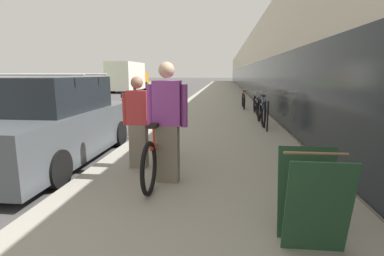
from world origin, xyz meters
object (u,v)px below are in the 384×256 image
object	(u,v)px
person_rider	(167,123)
cruiser_bike_middle	(256,105)
cruiser_bike_farthest	(243,100)
moving_truck	(128,77)
parked_sedan_curbside	(54,124)
person_bystander	(138,123)
cruiser_bike_nearest	(261,111)
sandwich_board_sign	(312,199)
tandem_bicycle	(162,150)
bike_rack_hoop	(266,112)
vintage_roadster_curbside	(133,107)

from	to	relation	value
person_rider	cruiser_bike_middle	size ratio (longest dim) A/B	1.00
cruiser_bike_farthest	moving_truck	xyz separation A→B (m)	(-9.90, 13.83, 0.88)
cruiser_bike_farthest	parked_sedan_curbside	xyz separation A→B (m)	(-4.21, -8.50, 0.25)
person_bystander	cruiser_bike_nearest	world-z (taller)	person_bystander
cruiser_bike_middle	sandwich_board_sign	distance (m)	9.23
cruiser_bike_middle	cruiser_bike_nearest	bearing A→B (deg)	-92.02
tandem_bicycle	cruiser_bike_nearest	size ratio (longest dim) A/B	1.28
cruiser_bike_farthest	cruiser_bike_middle	bearing A→B (deg)	-79.89
tandem_bicycle	bike_rack_hoop	distance (m)	4.59
sandwich_board_sign	moving_truck	world-z (taller)	moving_truck
bike_rack_hoop	parked_sedan_curbside	size ratio (longest dim) A/B	0.19
cruiser_bike_farthest	sandwich_board_sign	world-z (taller)	sandwich_board_sign
parked_sedan_curbside	moving_truck	bearing A→B (deg)	104.30
person_rider	bike_rack_hoop	bearing A→B (deg)	65.10
person_bystander	moving_truck	bearing A→B (deg)	108.26
parked_sedan_curbside	vintage_roadster_curbside	world-z (taller)	parked_sedan_curbside
cruiser_bike_farthest	bike_rack_hoop	bearing A→B (deg)	-86.77
sandwich_board_sign	vintage_roadster_curbside	world-z (taller)	sandwich_board_sign
person_bystander	vintage_roadster_curbside	distance (m)	6.61
cruiser_bike_farthest	moving_truck	world-z (taller)	moving_truck
tandem_bicycle	cruiser_bike_farthest	bearing A→B (deg)	78.84
person_bystander	cruiser_bike_middle	xyz separation A→B (m)	(2.69, 7.08, -0.40)
cruiser_bike_middle	vintage_roadster_curbside	world-z (taller)	cruiser_bike_middle
moving_truck	cruiser_bike_nearest	bearing A→B (deg)	-60.85
person_rider	cruiser_bike_farthest	distance (m)	9.90
tandem_bicycle	person_rider	xyz separation A→B (m)	(0.15, -0.30, 0.49)
moving_truck	cruiser_bike_farthest	bearing A→B (deg)	-54.40
bike_rack_hoop	cruiser_bike_middle	distance (m)	3.35
tandem_bicycle	cruiser_bike_farthest	distance (m)	9.62
person_rider	vintage_roadster_curbside	distance (m)	7.39
person_rider	moving_truck	bearing A→B (deg)	109.17
bike_rack_hoop	parked_sedan_curbside	world-z (taller)	parked_sedan_curbside
cruiser_bike_middle	sandwich_board_sign	bearing A→B (deg)	-92.71
tandem_bicycle	moving_truck	distance (m)	24.63
person_bystander	bike_rack_hoop	size ratio (longest dim) A/B	1.82
cruiser_bike_farthest	moving_truck	size ratio (longest dim) A/B	0.25
vintage_roadster_curbside	tandem_bicycle	bearing A→B (deg)	-69.13
cruiser_bike_middle	sandwich_board_sign	world-z (taller)	sandwich_board_sign
cruiser_bike_middle	parked_sedan_curbside	distance (m)	7.91
person_rider	cruiser_bike_farthest	size ratio (longest dim) A/B	1.00
tandem_bicycle	person_rider	distance (m)	0.60
sandwich_board_sign	parked_sedan_curbside	distance (m)	4.99
parked_sedan_curbside	person_rider	bearing A→B (deg)	-26.37
sandwich_board_sign	parked_sedan_curbside	size ratio (longest dim) A/B	0.20
person_rider	cruiser_bike_middle	bearing A→B (deg)	74.89
bike_rack_hoop	moving_truck	bearing A→B (deg)	117.96
parked_sedan_curbside	moving_truck	size ratio (longest dim) A/B	0.64
cruiser_bike_middle	person_bystander	bearing A→B (deg)	-110.81
cruiser_bike_nearest	sandwich_board_sign	distance (m)	6.85
person_rider	cruiser_bike_middle	distance (m)	7.98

